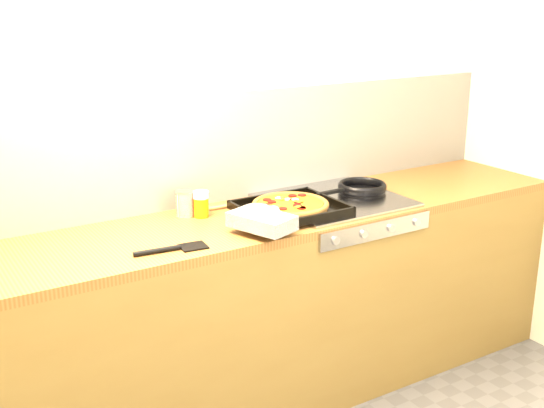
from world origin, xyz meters
TOP-DOWN VIEW (x-y plane):
  - room_shell at (0.00, 1.39)m, footprint 3.20×3.20m
  - counter_run at (0.00, 1.10)m, footprint 3.20×0.62m
  - stovetop at (0.45, 1.10)m, footprint 0.60×0.56m
  - pizza_on_tray at (0.10, 1.00)m, footprint 0.56×0.49m
  - frying_pan at (0.62, 1.11)m, footprint 0.39×0.24m
  - tomato_can at (-0.23, 1.26)m, footprint 0.10×0.10m
  - juice_glass at (-0.17, 1.22)m, footprint 0.08×0.08m
  - wooden_spoon at (0.06, 1.27)m, footprint 0.30×0.05m
  - black_spatula at (-0.44, 0.91)m, footprint 0.29×0.09m

SIDE VIEW (x-z plane):
  - counter_run at x=0.00m, z-range 0.00..0.90m
  - stovetop at x=0.45m, z-range 0.90..0.92m
  - black_spatula at x=-0.44m, z-range 0.90..0.92m
  - wooden_spoon at x=0.06m, z-range 0.90..0.92m
  - frying_pan at x=0.62m, z-range 0.92..0.96m
  - pizza_on_tray at x=0.10m, z-range 0.91..0.98m
  - tomato_can at x=-0.23m, z-range 0.90..1.01m
  - juice_glass at x=-0.17m, z-range 0.90..1.02m
  - room_shell at x=0.00m, z-range -0.45..2.75m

